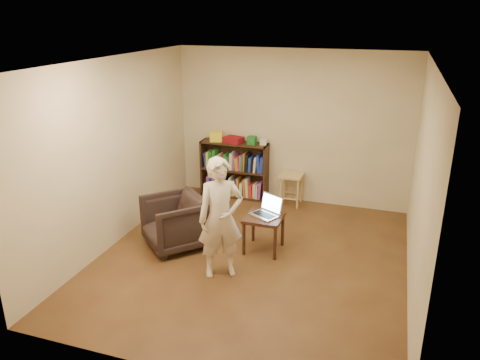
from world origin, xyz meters
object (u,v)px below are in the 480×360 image
(side_table, at_px, (264,222))
(person, at_px, (221,218))
(bookshelf, at_px, (235,173))
(stool, at_px, (291,180))
(armchair, at_px, (175,222))
(laptop, at_px, (267,211))

(side_table, height_order, person, person)
(bookshelf, relative_size, side_table, 2.34)
(stool, xyz_separation_m, side_table, (0.00, -1.74, -0.01))
(bookshelf, distance_m, person, 2.69)
(stool, relative_size, person, 0.35)
(bookshelf, distance_m, side_table, 2.09)
(armchair, bearing_deg, laptop, 58.58)
(side_table, xyz_separation_m, person, (-0.34, -0.77, 0.34))
(side_table, bearing_deg, laptop, 67.36)
(armchair, bearing_deg, bookshelf, 128.67)
(bookshelf, distance_m, armchair, 2.09)
(armchair, bearing_deg, person, 13.83)
(person, bearing_deg, bookshelf, 74.26)
(side_table, bearing_deg, person, -113.69)
(bookshelf, bearing_deg, laptop, -58.34)
(bookshelf, height_order, stool, bookshelf)
(bookshelf, relative_size, armchair, 1.49)
(stool, height_order, side_table, stool)
(side_table, bearing_deg, bookshelf, 120.18)
(laptop, bearing_deg, stool, 118.10)
(stool, distance_m, laptop, 1.69)
(bookshelf, distance_m, laptop, 2.05)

